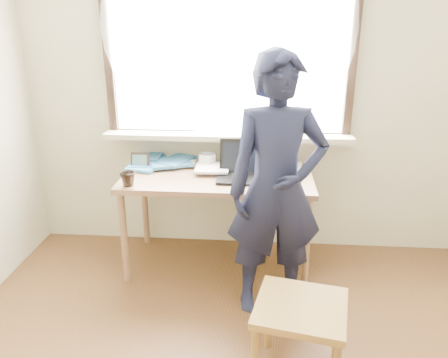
# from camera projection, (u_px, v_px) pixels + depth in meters

# --- Properties ---
(room_shell) EXTENTS (3.52, 4.02, 2.61)m
(room_shell) POSITION_uv_depth(u_px,v_px,m) (245.00, 59.00, 1.42)
(room_shell) COLOR beige
(room_shell) RESTS_ON ground
(desk) EXTENTS (1.34, 0.67, 0.72)m
(desk) POSITION_uv_depth(u_px,v_px,m) (218.00, 185.00, 3.12)
(desk) COLOR #856142
(desk) RESTS_ON ground
(laptop) EXTENTS (0.37, 0.30, 0.25)m
(laptop) POSITION_uv_depth(u_px,v_px,m) (244.00, 169.00, 3.03)
(laptop) COLOR black
(laptop) RESTS_ON desk
(mug_white) EXTENTS (0.15, 0.15, 0.10)m
(mug_white) POSITION_uv_depth(u_px,v_px,m) (207.00, 160.00, 3.25)
(mug_white) COLOR white
(mug_white) RESTS_ON desk
(mug_dark) EXTENTS (0.11, 0.11, 0.09)m
(mug_dark) POSITION_uv_depth(u_px,v_px,m) (128.00, 179.00, 2.88)
(mug_dark) COLOR black
(mug_dark) RESTS_ON desk
(mouse) EXTENTS (0.09, 0.06, 0.04)m
(mouse) POSITION_uv_depth(u_px,v_px,m) (291.00, 180.00, 2.95)
(mouse) COLOR black
(mouse) RESTS_ON desk
(desk_clutter) EXTENTS (0.78, 0.53, 0.04)m
(desk_clutter) POSITION_uv_depth(u_px,v_px,m) (168.00, 162.00, 3.30)
(desk_clutter) COLOR #F5AE39
(desk_clutter) RESTS_ON desk
(book_a) EXTENTS (0.21, 0.28, 0.03)m
(book_a) POSITION_uv_depth(u_px,v_px,m) (170.00, 161.00, 3.35)
(book_a) COLOR white
(book_a) RESTS_ON desk
(book_b) EXTENTS (0.21, 0.26, 0.02)m
(book_b) POSITION_uv_depth(u_px,v_px,m) (278.00, 166.00, 3.25)
(book_b) COLOR white
(book_b) RESTS_ON desk
(picture_frame) EXTENTS (0.14, 0.02, 0.11)m
(picture_frame) POSITION_uv_depth(u_px,v_px,m) (140.00, 161.00, 3.21)
(picture_frame) COLOR black
(picture_frame) RESTS_ON desk
(work_chair) EXTENTS (0.51, 0.50, 0.45)m
(work_chair) POSITION_uv_depth(u_px,v_px,m) (300.00, 317.00, 2.15)
(work_chair) COLOR olive
(work_chair) RESTS_ON ground
(person) EXTENTS (0.64, 0.47, 1.62)m
(person) POSITION_uv_depth(u_px,v_px,m) (277.00, 189.00, 2.59)
(person) COLOR black
(person) RESTS_ON ground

